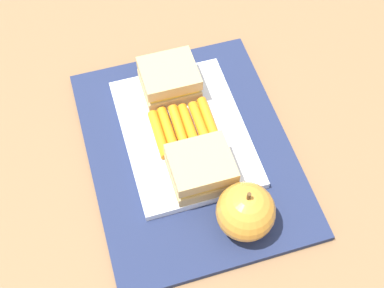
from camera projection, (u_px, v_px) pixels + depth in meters
ground_plane at (189, 153)px, 0.74m from camera, size 2.40×2.40×0.00m
lunchbag_mat at (189, 151)px, 0.73m from camera, size 0.36×0.28×0.01m
food_tray at (184, 132)px, 0.74m from camera, size 0.23×0.17×0.01m
sandwich_half_left at (169, 79)px, 0.75m from camera, size 0.07×0.08×0.04m
sandwich_half_right at (201, 168)px, 0.67m from camera, size 0.07×0.08×0.04m
carrot_sticks_bundle at (184, 128)px, 0.73m from camera, size 0.08×0.09×0.02m
apple at (246, 212)px, 0.64m from camera, size 0.07×0.07×0.09m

